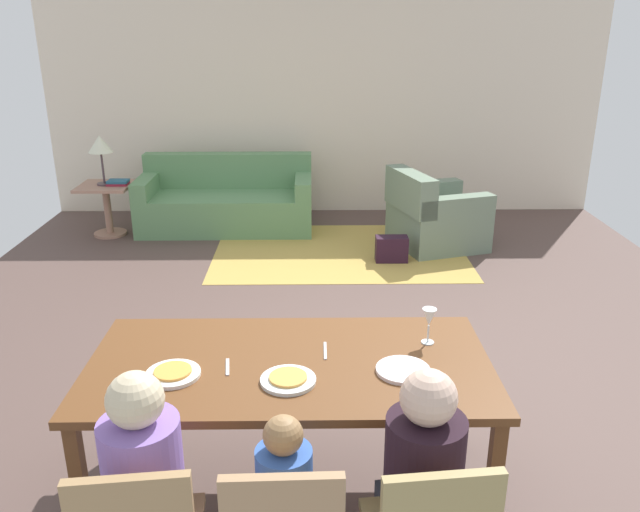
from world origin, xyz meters
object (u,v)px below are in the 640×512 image
object	(u,v)px
person_man	(149,504)
handbag	(392,249)
wine_glass	(429,319)
table_lamp	(100,146)
plate_near_child	(288,380)
book_upper	(118,181)
armchair	(434,217)
dining_table	(290,374)
plate_near_man	(173,374)
book_lower	(118,184)
plate_near_woman	(403,370)
couch	(227,202)
side_table	(107,202)
person_woman	(419,501)

from	to	relation	value
person_man	handbag	distance (m)	4.27
wine_glass	table_lamp	bearing A→B (deg)	125.10
plate_near_child	book_upper	size ratio (longest dim) A/B	1.14
armchair	table_lamp	bearing A→B (deg)	173.37
dining_table	plate_near_man	distance (m)	0.54
dining_table	book_lower	world-z (taller)	dining_table
plate_near_woman	couch	xyz separation A→B (m)	(-1.40, 4.61, -0.47)
person_man	couch	distance (m)	5.18
dining_table	armchair	xyz separation A→B (m)	(1.41, 3.83, -0.37)
dining_table	side_table	distance (m)	4.78
plate_near_man	side_table	distance (m)	4.68
dining_table	armchair	bearing A→B (deg)	69.82
couch	table_lamp	xyz separation A→B (m)	(-1.30, -0.26, 0.71)
plate_near_woman	table_lamp	size ratio (longest dim) A/B	0.46
plate_near_man	plate_near_woman	xyz separation A→B (m)	(1.05, 0.02, 0.00)
person_woman	book_upper	size ratio (longest dim) A/B	5.04
plate_near_woman	handbag	size ratio (longest dim) A/B	0.78
plate_near_child	side_table	size ratio (longest dim) A/B	0.43
couch	side_table	bearing A→B (deg)	-168.74
person_man	dining_table	bearing A→B (deg)	51.32
plate_near_man	couch	bearing A→B (deg)	94.32
dining_table	handbag	distance (m)	3.51
wine_glass	person_woman	size ratio (longest dim) A/B	0.17
plate_near_man	handbag	world-z (taller)	plate_near_man
wine_glass	handbag	distance (m)	3.26
person_woman	plate_near_woman	bearing A→B (deg)	89.64
plate_near_man	book_lower	size ratio (longest dim) A/B	1.14
wine_glass	armchair	bearing A→B (deg)	78.81
plate_near_woman	couch	bearing A→B (deg)	106.88
plate_near_woman	side_table	size ratio (longest dim) A/B	0.43
handbag	plate_near_woman	bearing A→B (deg)	-96.38
dining_table	table_lamp	distance (m)	4.78
book_upper	handbag	size ratio (longest dim) A/B	0.69
book_lower	plate_near_child	bearing A→B (deg)	-65.39
dining_table	wine_glass	distance (m)	0.74
plate_near_child	armchair	xyz separation A→B (m)	(1.41, 4.01, -0.45)
plate_near_woman	side_table	bearing A→B (deg)	121.81
plate_near_woman	book_upper	distance (m)	5.02
book_upper	table_lamp	bearing A→B (deg)	173.57
plate_near_man	person_man	size ratio (longest dim) A/B	0.23
side_table	table_lamp	xyz separation A→B (m)	(0.00, 0.00, 0.63)
dining_table	plate_near_child	bearing A→B (deg)	-90.00
plate_near_man	plate_near_woman	distance (m)	1.05
person_woman	book_upper	world-z (taller)	person_woman
plate_near_woman	plate_near_child	bearing A→B (deg)	-171.32
person_woman	armchair	distance (m)	4.58
couch	book_upper	distance (m)	1.22
table_lamp	book_upper	distance (m)	0.42
book_upper	plate_near_man	bearing A→B (deg)	-71.05
wine_glass	person_man	world-z (taller)	person_man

